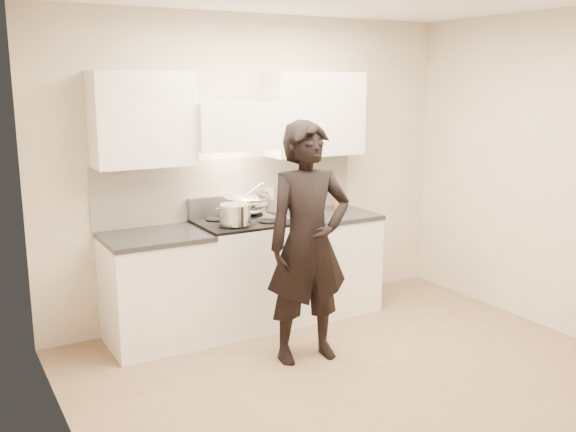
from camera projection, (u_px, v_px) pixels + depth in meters
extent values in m
plane|color=#8B7255|center=(367.00, 381.00, 4.63)|extent=(4.00, 4.00, 0.00)
cube|color=beige|center=(256.00, 167.00, 5.84)|extent=(4.00, 0.04, 2.70)
cube|color=beige|center=(67.00, 231.00, 3.38)|extent=(0.04, 3.50, 2.70)
cube|color=beige|center=(566.00, 176.00, 5.32)|extent=(0.04, 3.50, 2.70)
cube|color=white|center=(232.00, 188.00, 5.74)|extent=(2.50, 0.02, 0.53)
cube|color=#9D9CA2|center=(229.00, 206.00, 5.71)|extent=(0.76, 0.08, 0.20)
cube|color=white|center=(234.00, 126.00, 5.44)|extent=(0.76, 0.40, 0.40)
cylinder|color=silver|center=(244.00, 149.00, 5.32)|extent=(0.66, 0.02, 0.02)
cube|color=white|center=(315.00, 114.00, 5.85)|extent=(0.90, 0.33, 0.75)
cube|color=white|center=(143.00, 119.00, 5.07)|extent=(0.80, 0.33, 0.75)
cube|color=beige|center=(270.00, 194.00, 5.93)|extent=(0.08, 0.01, 0.12)
cube|color=white|center=(243.00, 275.00, 5.60)|extent=(0.76, 0.65, 0.92)
cube|color=black|center=(242.00, 222.00, 5.50)|extent=(0.76, 0.65, 0.02)
cube|color=silver|center=(253.00, 216.00, 5.68)|extent=(0.36, 0.34, 0.01)
cylinder|color=silver|center=(258.00, 247.00, 5.28)|extent=(0.62, 0.02, 0.02)
cylinder|color=black|center=(230.00, 226.00, 5.28)|extent=(0.18, 0.18, 0.01)
cylinder|color=black|center=(269.00, 221.00, 5.46)|extent=(0.18, 0.18, 0.01)
cylinder|color=black|center=(216.00, 219.00, 5.54)|extent=(0.18, 0.18, 0.01)
cylinder|color=black|center=(253.00, 215.00, 5.71)|extent=(0.18, 0.18, 0.01)
cube|color=white|center=(323.00, 264.00, 6.00)|extent=(0.90, 0.65, 0.88)
cube|color=black|center=(323.00, 216.00, 5.91)|extent=(0.92, 0.67, 0.04)
cube|color=white|center=(157.00, 291.00, 5.22)|extent=(0.80, 0.65, 0.88)
cube|color=black|center=(154.00, 237.00, 5.13)|extent=(0.82, 0.67, 0.04)
ellipsoid|color=silver|center=(247.00, 203.00, 5.66)|extent=(0.39, 0.39, 0.21)
torus|color=silver|center=(247.00, 197.00, 5.64)|extent=(0.41, 0.41, 0.02)
ellipsoid|color=beige|center=(247.00, 204.00, 5.66)|extent=(0.22, 0.22, 0.10)
cylinder|color=white|center=(249.00, 193.00, 5.47)|extent=(0.16, 0.26, 0.21)
cylinder|color=silver|center=(235.00, 214.00, 5.29)|extent=(0.29, 0.29, 0.17)
cube|color=silver|center=(219.00, 209.00, 5.18)|extent=(0.06, 0.03, 0.01)
cube|color=silver|center=(250.00, 205.00, 5.37)|extent=(0.06, 0.03, 0.01)
cylinder|color=#9D9CA2|center=(287.00, 204.00, 5.97)|extent=(0.10, 0.10, 0.15)
cylinder|color=black|center=(289.00, 196.00, 5.97)|extent=(0.01, 0.01, 0.26)
cylinder|color=white|center=(287.00, 196.00, 5.98)|extent=(0.01, 0.01, 0.26)
cylinder|color=#9D9CA2|center=(285.00, 196.00, 5.98)|extent=(0.01, 0.01, 0.26)
cylinder|color=black|center=(284.00, 196.00, 5.96)|extent=(0.01, 0.01, 0.26)
cylinder|color=#9D9CA2|center=(285.00, 197.00, 5.94)|extent=(0.01, 0.01, 0.26)
cylinder|color=white|center=(287.00, 197.00, 5.94)|extent=(0.01, 0.01, 0.26)
cylinder|color=black|center=(289.00, 197.00, 5.94)|extent=(0.01, 0.01, 0.26)
cylinder|color=#9D9CA2|center=(290.00, 197.00, 5.96)|extent=(0.01, 0.01, 0.26)
cylinder|color=orange|center=(302.00, 208.00, 6.00)|extent=(0.04, 0.04, 0.07)
cylinder|color=#C12200|center=(302.00, 203.00, 5.99)|extent=(0.04, 0.04, 0.02)
cylinder|color=#A7780A|center=(339.00, 201.00, 6.12)|extent=(0.09, 0.09, 0.15)
imported|color=black|center=(308.00, 243.00, 4.84)|extent=(0.72, 0.52, 1.84)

